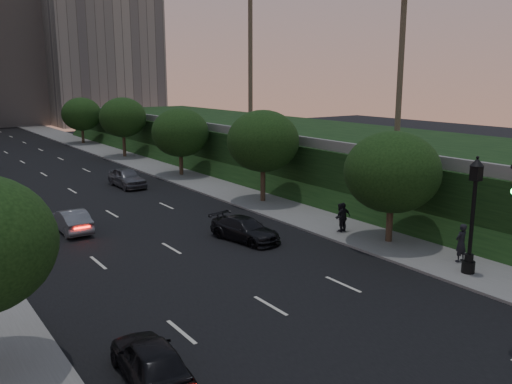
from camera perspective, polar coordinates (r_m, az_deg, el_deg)
ground at (r=18.94m, az=10.89°, el=-16.82°), size 160.00×160.00×0.00m
road_surface at (r=44.08m, az=-18.05°, el=-0.34°), size 16.00×140.00×0.02m
sidewalk_right at (r=47.90m, az=-6.27°, el=1.23°), size 4.50×140.00×0.15m
embankment at (r=52.57m, az=6.09°, el=4.34°), size 18.00×90.00×4.00m
parapet_wall at (r=47.21m, az=-1.74°, el=6.39°), size 0.35×90.00×0.70m
office_block_right at (r=113.65m, az=-16.78°, el=16.18°), size 20.00×22.00×36.00m
tree_right_a at (r=30.05m, az=14.14°, el=2.05°), size 5.20×5.20×6.24m
tree_right_b at (r=38.83m, az=0.75°, el=5.38°), size 5.20×5.20×6.74m
tree_right_c at (r=49.98m, az=-7.98°, el=6.22°), size 5.20×5.20×6.24m
tree_right_d at (r=62.71m, az=-13.84°, el=7.63°), size 5.20×5.20×6.74m
tree_right_e at (r=76.91m, az=-17.90°, el=7.81°), size 5.20×5.20×6.24m
street_lamp at (r=26.54m, az=21.80°, el=-2.84°), size 0.64×0.64×5.62m
sedan_near_left at (r=17.42m, az=-11.04°, el=-16.95°), size 2.01×4.25×1.40m
sedan_mid_left at (r=33.93m, az=-18.87°, el=-2.86°), size 1.50×4.22×1.39m
sedan_near_right at (r=30.46m, az=-1.18°, el=-3.95°), size 2.70×4.78×1.31m
sedan_far_right at (r=46.24m, az=-13.44°, el=1.51°), size 1.98×4.79×1.62m
pedestrian_a at (r=28.40m, az=20.77°, el=-5.02°), size 0.71×0.48×1.91m
pedestrian_b at (r=32.09m, az=8.81°, el=-2.64°), size 0.95×0.82×1.67m
pedestrian_c at (r=32.00m, az=9.17°, el=-2.63°), size 1.04×0.47×1.74m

